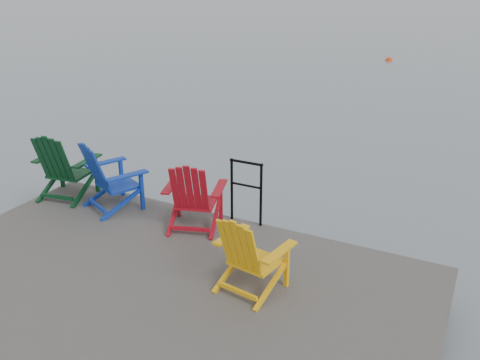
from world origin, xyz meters
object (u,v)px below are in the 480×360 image
at_px(chair_green, 63,165).
at_px(chair_blue, 109,175).
at_px(buoy_b, 389,61).
at_px(handrail, 246,186).
at_px(chair_red, 193,195).
at_px(chair_yellow, 249,252).

relative_size(chair_green, chair_blue, 1.02).
bearing_deg(buoy_b, chair_blue, -90.63).
xyz_separation_m(handrail, chair_blue, (-1.96, -0.47, -0.03)).
bearing_deg(chair_red, chair_yellow, -54.87).
xyz_separation_m(chair_red, buoy_b, (-1.21, 18.86, -0.99)).
relative_size(chair_yellow, buoy_b, 2.82).
relative_size(chair_green, buoy_b, 3.19).
relative_size(chair_blue, chair_red, 1.05).
height_order(chair_red, chair_yellow, chair_red).
xyz_separation_m(chair_blue, chair_yellow, (2.70, -0.97, -0.05)).
bearing_deg(buoy_b, chair_yellow, -82.82).
xyz_separation_m(chair_blue, buoy_b, (0.21, 18.86, -1.01)).
bearing_deg(chair_yellow, chair_blue, 169.76).
relative_size(chair_blue, chair_yellow, 1.11).
bearing_deg(handrail, buoy_b, 95.45).
bearing_deg(chair_red, chair_green, 162.31).
relative_size(handrail, chair_red, 0.92).
distance_m(handrail, chair_blue, 2.02).
distance_m(chair_red, chair_yellow, 1.61).
distance_m(chair_green, chair_blue, 0.87).
bearing_deg(chair_green, chair_blue, -7.93).
relative_size(handrail, chair_blue, 0.88).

